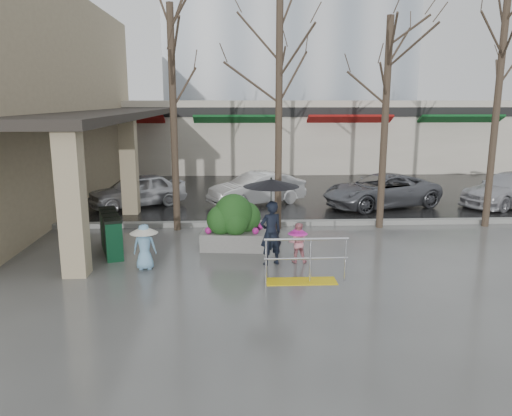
{
  "coord_description": "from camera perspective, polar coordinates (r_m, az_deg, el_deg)",
  "views": [
    {
      "loc": [
        -0.23,
        -11.83,
        4.03
      ],
      "look_at": [
        0.37,
        0.74,
        1.3
      ],
      "focal_mm": 35.0,
      "sensor_mm": 36.0,
      "label": 1
    }
  ],
  "objects": [
    {
      "name": "tree_mideast",
      "position": [
        16.16,
        14.81,
        14.8
      ],
      "size": [
        3.2,
        3.2,
        6.5
      ],
      "color": "#382B21",
      "rests_on": "ground"
    },
    {
      "name": "curb",
      "position": [
        16.32,
        -1.83,
        -1.79
      ],
      "size": [
        120.0,
        0.3,
        0.15
      ],
      "primitive_type": "cube",
      "color": "gray",
      "rests_on": "ground"
    },
    {
      "name": "woman",
      "position": [
        12.2,
        1.73,
        -0.12
      ],
      "size": [
        1.39,
        1.39,
        2.21
      ],
      "rotation": [
        0.0,
        0.0,
        3.56
      ],
      "color": "black",
      "rests_on": "ground"
    },
    {
      "name": "child_blue",
      "position": [
        12.34,
        -12.64,
        -3.81
      ],
      "size": [
        0.68,
        0.68,
        1.13
      ],
      "rotation": [
        0.0,
        0.0,
        3.19
      ],
      "color": "#75A9D0",
      "rests_on": "ground"
    },
    {
      "name": "handrail",
      "position": [
        11.35,
        5.51,
        -6.6
      ],
      "size": [
        1.9,
        0.5,
        1.03
      ],
      "color": "yellow",
      "rests_on": "ground"
    },
    {
      "name": "tree_midwest",
      "position": [
        15.54,
        2.68,
        16.67
      ],
      "size": [
        3.2,
        3.2,
        7.0
      ],
      "color": "#382B21",
      "rests_on": "ground"
    },
    {
      "name": "tree_west",
      "position": [
        15.57,
        -9.61,
        15.96
      ],
      "size": [
        3.2,
        3.2,
        6.8
      ],
      "color": "#382B21",
      "rests_on": "ground"
    },
    {
      "name": "tree_east",
      "position": [
        17.54,
        26.3,
        15.45
      ],
      "size": [
        3.2,
        3.2,
        7.2
      ],
      "color": "#382B21",
      "rests_on": "ground"
    },
    {
      "name": "child_pink",
      "position": [
        12.62,
        4.78,
        -3.69
      ],
      "size": [
        0.55,
        0.51,
        1.03
      ],
      "rotation": [
        0.0,
        0.0,
        3.0
      ],
      "color": "pink",
      "rests_on": "ground"
    },
    {
      "name": "canopy_slab",
      "position": [
        20.35,
        -15.97,
        10.64
      ],
      "size": [
        2.8,
        18.0,
        0.25
      ],
      "primitive_type": "cube",
      "color": "#2D2823",
      "rests_on": "pillar_front"
    },
    {
      "name": "storefront_row",
      "position": [
        29.95,
        1.59,
        8.38
      ],
      "size": [
        34.0,
        6.74,
        4.0
      ],
      "color": "beige",
      "rests_on": "ground"
    },
    {
      "name": "pillar_front",
      "position": [
        12.13,
        -20.29,
        0.64
      ],
      "size": [
        0.55,
        0.55,
        3.5
      ],
      "primitive_type": "cube",
      "color": "tan",
      "rests_on": "ground"
    },
    {
      "name": "street_asphalt",
      "position": [
        34.07,
        -2.31,
        5.45
      ],
      "size": [
        120.0,
        36.0,
        0.01
      ],
      "primitive_type": "cube",
      "color": "black",
      "rests_on": "ground"
    },
    {
      "name": "ground",
      "position": [
        12.5,
        -1.53,
        -6.57
      ],
      "size": [
        120.0,
        120.0,
        0.0
      ],
      "primitive_type": "plane",
      "color": "#51514F",
      "rests_on": "ground"
    },
    {
      "name": "car_b",
      "position": [
        19.54,
        0.1,
        2.22
      ],
      "size": [
        4.01,
        2.95,
        1.26
      ],
      "primitive_type": "imported",
      "rotation": [
        0.0,
        0.0,
        -1.09
      ],
      "color": "white",
      "rests_on": "ground"
    },
    {
      "name": "pillar_back",
      "position": [
        18.35,
        -14.28,
        4.73
      ],
      "size": [
        0.55,
        0.55,
        3.5
      ],
      "primitive_type": "cube",
      "color": "tan",
      "rests_on": "ground"
    },
    {
      "name": "near_building",
      "position": [
        21.68,
        -27.09,
        10.86
      ],
      "size": [
        6.0,
        18.0,
        8.0
      ],
      "primitive_type": "cube",
      "color": "tan",
      "rests_on": "ground"
    },
    {
      "name": "car_c",
      "position": [
        19.72,
        14.08,
        1.95
      ],
      "size": [
        4.96,
        3.41,
        1.26
      ],
      "primitive_type": "imported",
      "rotation": [
        0.0,
        0.0,
        -1.25
      ],
      "color": "slate",
      "rests_on": "ground"
    },
    {
      "name": "news_boxes",
      "position": [
        13.97,
        -16.26,
        -2.73
      ],
      "size": [
        1.04,
        1.97,
        1.08
      ],
      "rotation": [
        0.0,
        0.0,
        0.33
      ],
      "color": "#0E3D23",
      "rests_on": "ground"
    },
    {
      "name": "car_d",
      "position": [
        21.75,
        26.96,
        1.91
      ],
      "size": [
        4.67,
        3.5,
        1.26
      ],
      "primitive_type": "imported",
      "rotation": [
        0.0,
        0.0,
        -1.11
      ],
      "color": "#B7B7BC",
      "rests_on": "ground"
    },
    {
      "name": "car_a",
      "position": [
        19.7,
        -13.41,
        1.97
      ],
      "size": [
        3.95,
        3.12,
        1.26
      ],
      "primitive_type": "imported",
      "rotation": [
        0.0,
        0.0,
        -1.05
      ],
      "color": "silver",
      "rests_on": "ground"
    },
    {
      "name": "planter",
      "position": [
        13.69,
        -2.54,
        -1.7
      ],
      "size": [
        1.84,
        1.09,
        1.54
      ],
      "rotation": [
        0.0,
        0.0,
        -0.11
      ],
      "color": "slate",
      "rests_on": "ground"
    }
  ]
}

